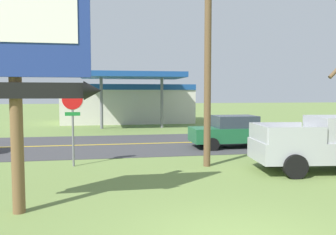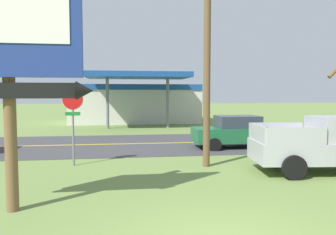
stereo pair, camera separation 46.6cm
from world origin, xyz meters
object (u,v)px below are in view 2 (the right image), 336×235
object	(u,v)px
motel_sign	(9,48)
stop_sign	(73,113)
pickup_silver_parked_on_lawn	(330,145)
car_green_near_lane	(235,132)
gas_station	(135,102)
utility_pole	(207,31)

from	to	relation	value
motel_sign	stop_sign	distance (m)	5.47
pickup_silver_parked_on_lawn	car_green_near_lane	xyz separation A→B (m)	(-1.47, 5.66, -0.13)
stop_sign	car_green_near_lane	distance (m)	8.35
stop_sign	gas_station	xyz separation A→B (m)	(3.22, 19.51, -0.08)
motel_sign	pickup_silver_parked_on_lawn	xyz separation A→B (m)	(9.74, 2.74, -2.81)
motel_sign	utility_pole	size ratio (longest dim) A/B	0.59
motel_sign	car_green_near_lane	bearing A→B (deg)	45.44
utility_pole	car_green_near_lane	bearing A→B (deg)	57.94
utility_pole	gas_station	world-z (taller)	utility_pole
pickup_silver_parked_on_lawn	car_green_near_lane	bearing A→B (deg)	104.57
utility_pole	pickup_silver_parked_on_lawn	xyz separation A→B (m)	(4.05, -1.54, -4.11)
gas_station	pickup_silver_parked_on_lawn	size ratio (longest dim) A/B	2.23
stop_sign	gas_station	bearing A→B (deg)	80.63
pickup_silver_parked_on_lawn	car_green_near_lane	world-z (taller)	pickup_silver_parked_on_lawn
pickup_silver_parked_on_lawn	car_green_near_lane	size ratio (longest dim) A/B	1.28
stop_sign	car_green_near_lane	xyz separation A→B (m)	(7.59, 3.26, -1.20)
stop_sign	gas_station	world-z (taller)	gas_station
gas_station	car_green_near_lane	bearing A→B (deg)	-74.94
utility_pole	car_green_near_lane	distance (m)	6.45
stop_sign	gas_station	distance (m)	19.78
pickup_silver_parked_on_lawn	gas_station	bearing A→B (deg)	104.94
utility_pole	gas_station	size ratio (longest dim) A/B	0.79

